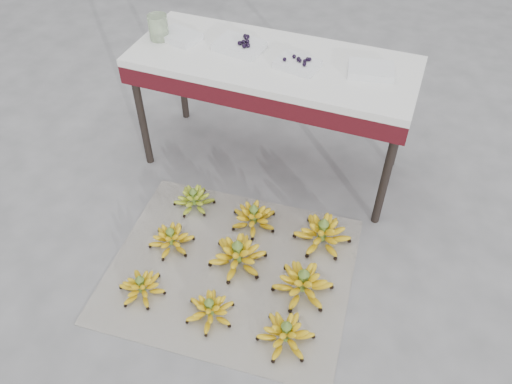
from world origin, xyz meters
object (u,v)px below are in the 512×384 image
(tray_far_left, at_px, (180,36))
(newspaper_mat, at_px, (231,269))
(bunch_front_right, at_px, (286,334))
(tray_right, at_px, (298,64))
(bunch_front_left, at_px, (142,287))
(tray_far_right, at_px, (371,70))
(bunch_front_center, at_px, (210,309))
(tray_left, at_px, (240,45))
(bunch_mid_right, at_px, (303,283))
(bunch_back_left, at_px, (194,199))
(bunch_mid_left, at_px, (171,239))
(glass_jar, at_px, (158,27))
(vendor_table, at_px, (273,72))
(bunch_mid_center, at_px, (238,255))
(bunch_back_right, at_px, (322,233))
(bunch_back_center, at_px, (254,217))

(tray_far_left, bearing_deg, newspaper_mat, -53.46)
(bunch_front_right, relative_size, tray_right, 1.11)
(bunch_front_left, xyz_separation_m, tray_far_right, (0.80, 1.20, 0.72))
(bunch_front_center, bearing_deg, tray_left, 120.46)
(bunch_front_center, xyz_separation_m, bunch_mid_right, (0.38, 0.29, 0.01))
(bunch_back_left, bearing_deg, bunch_mid_left, -86.95)
(bunch_front_center, distance_m, tray_far_left, 1.54)
(bunch_front_right, bearing_deg, tray_far_right, 90.17)
(bunch_mid_right, height_order, glass_jar, glass_jar)
(bunch_back_left, bearing_deg, vendor_table, 61.18)
(vendor_table, bearing_deg, glass_jar, -177.91)
(tray_right, bearing_deg, tray_far_right, 11.11)
(glass_jar, bearing_deg, bunch_mid_right, -36.27)
(bunch_mid_center, bearing_deg, bunch_back_right, 25.07)
(vendor_table, relative_size, glass_jar, 11.26)
(bunch_front_center, distance_m, glass_jar, 1.59)
(bunch_back_right, bearing_deg, bunch_back_center, 173.49)
(bunch_front_center, distance_m, bunch_back_center, 0.63)
(bunch_mid_center, relative_size, bunch_mid_right, 1.04)
(bunch_front_center, xyz_separation_m, tray_far_right, (0.42, 1.20, 0.72))
(newspaper_mat, relative_size, bunch_mid_left, 4.01)
(bunch_back_right, height_order, vendor_table, vendor_table)
(bunch_back_left, height_order, tray_left, tray_left)
(vendor_table, bearing_deg, bunch_front_left, -103.01)
(bunch_front_right, height_order, bunch_mid_right, bunch_mid_right)
(vendor_table, bearing_deg, bunch_back_center, -80.40)
(bunch_mid_center, distance_m, bunch_back_right, 0.48)
(bunch_front_right, xyz_separation_m, tray_far_left, (-1.05, 1.18, 0.71))
(tray_right, bearing_deg, tray_far_left, 175.91)
(bunch_mid_right, bearing_deg, tray_left, 117.22)
(newspaper_mat, height_order, bunch_back_center, bunch_back_center)
(tray_far_right, bearing_deg, tray_far_left, -178.83)
(bunch_front_center, relative_size, bunch_front_right, 1.08)
(tray_left, bearing_deg, bunch_mid_center, -69.76)
(bunch_mid_center, bearing_deg, bunch_back_center, 80.36)
(bunch_front_right, distance_m, bunch_back_center, 0.74)
(bunch_back_center, bearing_deg, bunch_mid_right, -63.83)
(bunch_front_center, xyz_separation_m, bunch_front_right, (0.38, 0.00, 0.01))
(bunch_front_right, bearing_deg, bunch_back_left, 142.50)
(bunch_front_left, height_order, bunch_back_center, bunch_back_center)
(bunch_front_center, height_order, tray_right, tray_right)
(bunch_mid_right, distance_m, vendor_table, 1.17)
(bunch_front_left, bearing_deg, bunch_mid_center, 52.23)
(bunch_front_left, distance_m, tray_left, 1.40)
(bunch_back_left, bearing_deg, bunch_back_right, 0.06)
(bunch_mid_right, relative_size, tray_far_right, 1.34)
(newspaper_mat, distance_m, bunch_front_center, 0.30)
(bunch_mid_left, height_order, bunch_mid_center, bunch_mid_center)
(newspaper_mat, distance_m, tray_far_left, 1.35)
(bunch_front_left, distance_m, tray_far_left, 1.41)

